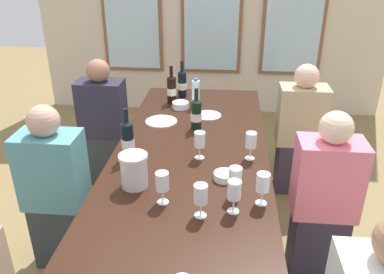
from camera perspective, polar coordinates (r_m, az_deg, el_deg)
The scene contains 23 objects.
ground_plane at distance 2.79m, azimuth -0.60°, elevation -17.55°, with size 12.00×12.00×0.00m, color olive.
dining_table at distance 2.37m, azimuth -0.68°, elevation -5.54°, with size 0.98×2.83×0.74m.
white_plate_0 at distance 2.94m, azimuth -4.46°, elevation 2.27°, with size 0.23×0.23×0.01m, color white.
white_plate_1 at distance 3.04m, azimuth 2.36°, elevation 3.14°, with size 0.20×0.20×0.01m, color white.
metal_pitcher at distance 2.14m, azimuth -8.39°, elevation -4.79°, with size 0.16×0.16×0.19m.
wine_bottle_0 at distance 2.78m, azimuth 0.62°, elevation 3.39°, with size 0.08×0.08×0.30m.
wine_bottle_1 at distance 2.41m, azimuth -9.26°, elevation -0.36°, with size 0.08×0.08×0.33m.
wine_bottle_2 at distance 3.42m, azimuth -1.43°, elevation 7.78°, with size 0.08×0.08×0.31m.
wine_bottle_3 at distance 3.28m, azimuth -2.97°, elevation 6.98°, with size 0.08×0.08×0.31m.
tasting_bowl_1 at distance 2.22m, azimuth 4.71°, elevation -5.64°, with size 0.12×0.12×0.04m, color white.
tasting_bowl_2 at distance 3.18m, azimuth -1.68°, elevation 4.64°, with size 0.13×0.13×0.05m, color white.
water_bottle at distance 3.18m, azimuth 0.54°, elevation 6.30°, with size 0.06×0.06×0.24m.
wine_glass_1 at distance 2.02m, azimuth 6.29°, elevation -5.86°, with size 0.07×0.07×0.17m.
wine_glass_2 at distance 1.91m, azimuth 6.13°, elevation -7.73°, with size 0.07×0.07×0.17m.
wine_glass_3 at distance 1.88m, azimuth 1.27°, elevation -8.34°, with size 0.07×0.07×0.17m.
wine_glass_4 at distance 1.98m, azimuth -4.33°, elevation -6.62°, with size 0.07×0.07×0.17m.
wine_glass_5 at distance 1.99m, azimuth 10.21°, elevation -6.69°, with size 0.07×0.07×0.17m.
wine_glass_6 at distance 2.40m, azimuth 8.52°, elevation -0.63°, with size 0.07×0.07×0.17m.
wine_glass_7 at distance 2.38m, azimuth 1.12°, elevation -0.57°, with size 0.07×0.07×0.17m.
seated_person_0 at distance 2.63m, azimuth -19.07°, elevation -7.61°, with size 0.38×0.24×1.11m.
seated_person_1 at distance 2.54m, azimuth 18.47°, elevation -8.81°, with size 0.38×0.24×1.11m.
seated_person_4 at distance 3.47m, azimuth -12.62°, elevation 1.54°, with size 0.38×0.24×1.11m.
seated_person_5 at distance 3.37m, azimuth 15.26°, elevation 0.49°, with size 0.38×0.24×1.11m.
Camera 1 is at (0.22, -2.02, 1.91)m, focal length 36.89 mm.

